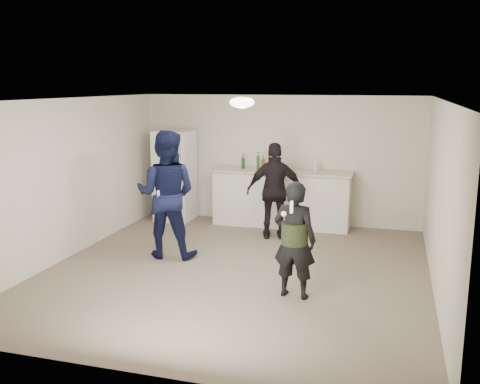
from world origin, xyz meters
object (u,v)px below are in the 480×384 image
(fridge, at_px, (175,176))
(man, at_px, (166,194))
(spectator, at_px, (275,191))
(woman, at_px, (295,240))
(counter, at_px, (281,199))
(shaker, at_px, (271,165))

(fridge, bearing_deg, man, -70.24)
(spectator, bearing_deg, woman, 93.33)
(counter, distance_m, fridge, 2.20)
(counter, distance_m, man, 2.71)
(shaker, height_order, man, man)
(counter, bearing_deg, woman, -75.47)
(man, relative_size, spectator, 1.17)
(man, bearing_deg, counter, -127.40)
(shaker, height_order, woman, woman)
(fridge, height_order, spectator, fridge)
(counter, bearing_deg, shaker, 152.98)
(fridge, distance_m, shaker, 1.97)
(fridge, xyz_separation_m, man, (0.80, -2.22, 0.11))
(counter, relative_size, spectator, 1.52)
(spectator, bearing_deg, shaker, -87.46)
(counter, relative_size, man, 1.29)
(counter, distance_m, woman, 3.51)
(fridge, relative_size, man, 0.89)
(counter, height_order, fridge, fridge)
(counter, height_order, shaker, shaker)
(fridge, relative_size, spectator, 1.05)
(counter, relative_size, shaker, 15.29)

